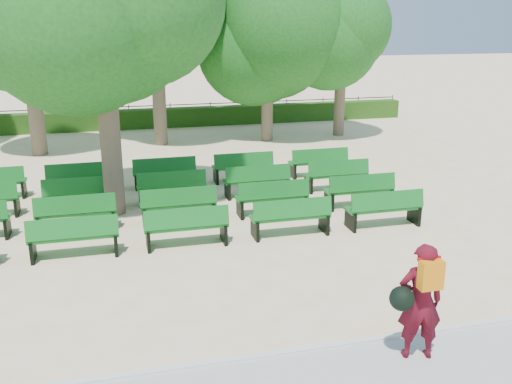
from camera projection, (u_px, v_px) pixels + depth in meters
ground at (193, 226)px, 14.72m from camera, size 120.00×120.00×0.00m
curb at (251, 358)px, 8.92m from camera, size 30.00×0.12×0.10m
hedge at (151, 118)px, 27.55m from camera, size 26.00×0.70×0.90m
fence at (151, 126)px, 28.05m from camera, size 26.00×0.10×1.02m
tree_line at (159, 145)px, 23.98m from camera, size 21.80×6.80×7.04m
bench_array at (175, 208)px, 15.76m from camera, size 1.98×0.69×1.23m
tree_among at (102, 32)px, 14.26m from camera, size 5.47×5.47×7.28m
person at (419, 300)px, 8.67m from camera, size 0.93×0.60×1.90m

